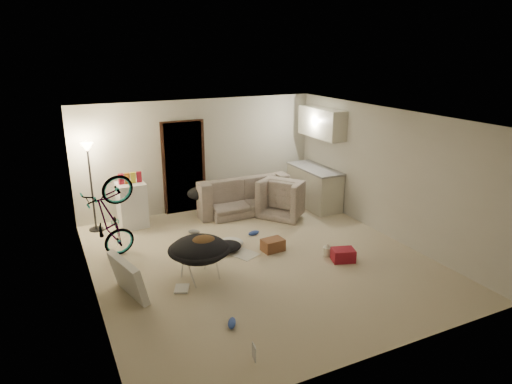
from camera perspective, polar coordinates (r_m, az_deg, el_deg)
name	(u,v)px	position (r m, az deg, el deg)	size (l,w,h in m)	color
floor	(259,259)	(8.15, 0.32, -8.42)	(5.50, 6.00, 0.02)	beige
ceiling	(259,117)	(7.39, 0.35, 9.41)	(5.50, 6.00, 0.02)	white
wall_back	(200,155)	(10.37, -7.04, 4.59)	(5.50, 0.02, 2.50)	beige
wall_front	(377,265)	(5.34, 14.91, -8.77)	(5.50, 0.02, 2.50)	beige
wall_left	(86,217)	(6.98, -20.48, -2.93)	(0.02, 6.00, 2.50)	beige
wall_right	(386,173)	(9.19, 15.99, 2.33)	(0.02, 6.00, 2.50)	beige
doorway	(184,167)	(10.27, -9.03, 3.05)	(0.85, 0.10, 2.04)	black
door_trim	(184,168)	(10.24, -8.98, 3.01)	(0.97, 0.04, 2.10)	#351D12
floor_lamp	(89,168)	(9.53, -20.10, 2.82)	(0.28, 0.28, 1.81)	black
kitchen_counter	(314,188)	(10.73, 7.28, 0.55)	(0.60, 1.50, 0.88)	beige
counter_top	(315,169)	(10.61, 7.38, 2.93)	(0.64, 1.54, 0.04)	gray
kitchen_uppers	(322,123)	(10.47, 8.21, 8.57)	(0.38, 1.40, 0.65)	beige
sofa	(240,197)	(10.38, -1.98, -0.69)	(2.10, 0.82, 0.61)	#3C443C
armchair	(287,200)	(10.19, 3.84, -1.04)	(0.95, 0.83, 0.62)	#3C443C
bicycle	(112,237)	(8.36, -17.57, -5.42)	(0.55, 1.57, 0.82)	black
book_asset	(256,363)	(5.76, -0.01, -20.57)	(0.15, 0.20, 0.02)	maroon
mini_fridge	(132,205)	(9.76, -15.24, -1.55)	(0.55, 0.55, 0.93)	white
snack_box_0	(121,181)	(9.57, -16.49, 1.34)	(0.10, 0.07, 0.30)	maroon
snack_box_1	(127,180)	(9.59, -15.79, 1.43)	(0.10, 0.07, 0.30)	#BC6617
snack_box_2	(133,179)	(9.61, -15.09, 1.52)	(0.10, 0.07, 0.30)	gold
snack_box_3	(139,179)	(9.63, -14.39, 1.61)	(0.10, 0.07, 0.30)	maroon
saucer_chair	(199,255)	(7.38, -7.08, -7.78)	(0.99, 0.99, 0.71)	silver
hoodie	(203,243)	(7.28, -6.69, -6.36)	(0.48, 0.40, 0.22)	#4F341B
sofa_drape	(200,193)	(9.98, -6.98, -0.16)	(0.56, 0.46, 0.28)	black
tv_box	(128,278)	(7.15, -15.71, -10.26)	(0.11, 0.92, 0.61)	silver
drink_case_a	(273,245)	(8.42, 2.11, -6.63)	(0.39, 0.28, 0.22)	brown
drink_case_b	(343,255)	(8.17, 10.83, -7.74)	(0.38, 0.28, 0.22)	maroon
juicer	(327,251)	(8.33, 8.92, -7.24)	(0.16, 0.16, 0.23)	silver
newspaper	(243,254)	(8.33, -1.58, -7.72)	(0.39, 0.51, 0.01)	beige
book_blue	(210,251)	(8.45, -5.83, -7.32)	(0.21, 0.29, 0.03)	#2D49A4
book_white	(182,289)	(7.29, -9.27, -11.83)	(0.21, 0.28, 0.03)	silver
shoe_0	(254,233)	(9.10, -0.29, -5.14)	(0.25, 0.10, 0.09)	#2D49A4
shoe_1	(194,232)	(9.25, -7.75, -4.93)	(0.24, 0.10, 0.09)	slate
shoe_2	(232,323)	(6.36, -3.04, -16.04)	(0.25, 0.10, 0.09)	#2D49A4
clothes_lump_a	(227,247)	(8.42, -3.70, -6.82)	(0.55, 0.47, 0.18)	black
clothes_lump_b	(227,215)	(9.98, -3.60, -2.95)	(0.43, 0.37, 0.13)	black
clothes_lump_c	(231,242)	(8.63, -3.12, -6.29)	(0.46, 0.40, 0.14)	silver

